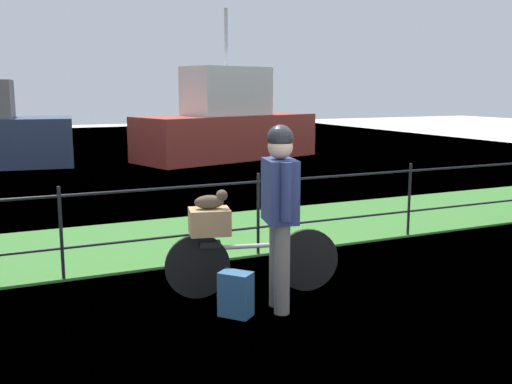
% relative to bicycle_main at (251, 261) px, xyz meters
% --- Properties ---
extents(ground_plane, '(60.00, 60.00, 0.00)m').
position_rel_bicycle_main_xyz_m(ground_plane, '(0.63, -0.83, -0.33)').
color(ground_plane, beige).
extents(grass_strip, '(27.00, 2.40, 0.03)m').
position_rel_bicycle_main_xyz_m(grass_strip, '(0.63, 2.35, -0.32)').
color(grass_strip, '#38702D').
rests_on(grass_strip, ground).
extents(harbor_water, '(30.00, 30.00, 0.00)m').
position_rel_bicycle_main_xyz_m(harbor_water, '(0.63, 11.81, -0.33)').
color(harbor_water, '#426684').
rests_on(harbor_water, ground).
extents(iron_fence, '(18.04, 0.04, 1.01)m').
position_rel_bicycle_main_xyz_m(iron_fence, '(0.63, 1.19, 0.26)').
color(iron_fence, black).
rests_on(iron_fence, ground).
extents(bicycle_main, '(1.68, 0.43, 0.63)m').
position_rel_bicycle_main_xyz_m(bicycle_main, '(0.00, 0.00, 0.00)').
color(bicycle_main, black).
rests_on(bicycle_main, ground).
extents(wooden_crate, '(0.44, 0.38, 0.24)m').
position_rel_bicycle_main_xyz_m(wooden_crate, '(-0.39, 0.09, 0.42)').
color(wooden_crate, '#A87F51').
rests_on(wooden_crate, bicycle_main).
extents(terrier_dog, '(0.32, 0.20, 0.18)m').
position_rel_bicycle_main_xyz_m(terrier_dog, '(-0.37, 0.09, 0.61)').
color(terrier_dog, '#4C3D2D').
rests_on(terrier_dog, wooden_crate).
extents(cyclist_person, '(0.34, 0.53, 1.68)m').
position_rel_bicycle_main_xyz_m(cyclist_person, '(0.06, -0.48, 0.67)').
color(cyclist_person, slate).
rests_on(cyclist_person, ground).
extents(backpack_on_paving, '(0.32, 0.33, 0.40)m').
position_rel_bicycle_main_xyz_m(backpack_on_paving, '(-0.36, -0.46, -0.13)').
color(backpack_on_paving, '#28517A').
rests_on(backpack_on_paving, ground).
extents(moored_boat_near, '(5.66, 3.36, 4.20)m').
position_rel_bicycle_main_xyz_m(moored_boat_near, '(4.08, 10.74, 0.62)').
color(moored_boat_near, '#9E3328').
rests_on(moored_boat_near, ground).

